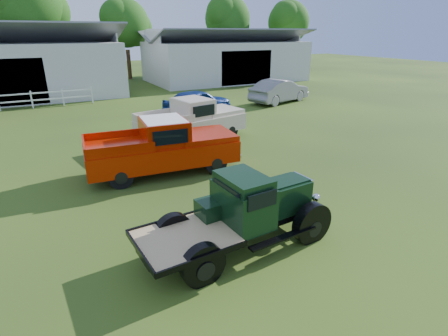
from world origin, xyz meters
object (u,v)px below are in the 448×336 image
vintage_flatbed (240,212)px  misc_car_grey (280,91)px  misc_car_blue (198,102)px  white_pickup (191,120)px  red_pickup (162,146)px

vintage_flatbed → misc_car_grey: bearing=47.0°
misc_car_blue → white_pickup: bearing=137.7°
white_pickup → vintage_flatbed: bearing=-116.3°
red_pickup → misc_car_grey: 15.52m
red_pickup → misc_car_grey: red_pickup is taller
misc_car_blue → misc_car_grey: (7.07, 0.82, 0.06)m
misc_car_grey → vintage_flatbed: bearing=124.7°
red_pickup → misc_car_grey: size_ratio=1.10×
red_pickup → white_pickup: (2.59, 3.34, -0.04)m
white_pickup → red_pickup: bearing=-138.3°
white_pickup → misc_car_blue: 5.91m
vintage_flatbed → red_pickup: (-0.06, 5.64, 0.09)m
vintage_flatbed → misc_car_blue: size_ratio=1.02×
red_pickup → misc_car_grey: (12.32, 9.44, -0.19)m
white_pickup → misc_car_grey: (9.72, 6.10, -0.15)m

